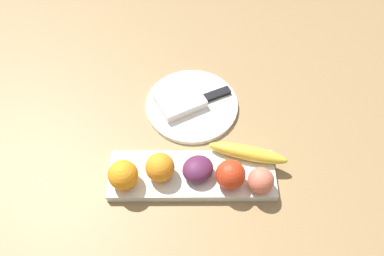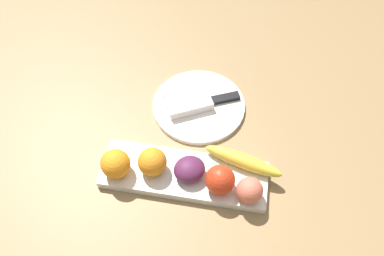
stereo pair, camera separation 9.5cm
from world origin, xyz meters
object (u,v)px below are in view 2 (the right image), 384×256
object	(u,v)px
apple	(220,180)
banana	(243,161)
orange_near_apple	(152,162)
orange_near_banana	(116,164)
knife	(218,100)
peach	(250,190)
grape_bunch	(189,169)
dinner_plate	(199,106)
fruit_tray	(184,175)
folded_napkin	(187,100)

from	to	relation	value
apple	banana	world-z (taller)	apple
orange_near_apple	orange_near_banana	bearing A→B (deg)	13.46
orange_near_apple	knife	distance (m)	0.28
orange_near_apple	peach	xyz separation A→B (m)	(-0.23, 0.03, -0.00)
peach	grape_bunch	xyz separation A→B (m)	(0.14, -0.03, -0.01)
grape_bunch	dinner_plate	world-z (taller)	grape_bunch
apple	orange_near_apple	size ratio (longest dim) A/B	1.01
banana	orange_near_apple	xyz separation A→B (m)	(0.21, 0.05, 0.02)
fruit_tray	banana	world-z (taller)	banana
banana	folded_napkin	distance (m)	0.24
fruit_tray	orange_near_apple	bearing A→B (deg)	2.72
orange_near_apple	orange_near_banana	size ratio (longest dim) A/B	0.98
fruit_tray	orange_near_apple	world-z (taller)	orange_near_apple
peach	dinner_plate	world-z (taller)	peach
grape_bunch	fruit_tray	bearing A→B (deg)	-8.65
knife	peach	bearing A→B (deg)	86.50
apple	dinner_plate	bearing A→B (deg)	-70.33
orange_near_apple	folded_napkin	distance (m)	0.23
apple	peach	bearing A→B (deg)	169.35
banana	grape_bunch	xyz separation A→B (m)	(0.12, 0.05, 0.00)
orange_near_apple	peach	size ratio (longest dim) A/B	1.13
knife	orange_near_apple	bearing A→B (deg)	38.61
folded_napkin	knife	world-z (taller)	folded_napkin
apple	orange_near_banana	size ratio (longest dim) A/B	0.99
fruit_tray	dinner_plate	bearing A→B (deg)	-90.00
fruit_tray	banana	xyz separation A→B (m)	(-0.13, -0.04, 0.03)
dinner_plate	knife	world-z (taller)	knife
peach	grape_bunch	distance (m)	0.15
fruit_tray	dinner_plate	world-z (taller)	fruit_tray
dinner_plate	folded_napkin	world-z (taller)	folded_napkin
fruit_tray	orange_near_banana	size ratio (longest dim) A/B	5.68
orange_near_banana	peach	xyz separation A→B (m)	(-0.31, 0.01, -0.00)
grape_bunch	banana	bearing A→B (deg)	-159.03
orange_near_apple	knife	bearing A→B (deg)	-116.94
fruit_tray	banana	distance (m)	0.14
apple	grape_bunch	xyz separation A→B (m)	(0.07, -0.02, -0.01)
apple	orange_near_apple	xyz separation A→B (m)	(0.16, -0.02, -0.00)
banana	folded_napkin	bearing A→B (deg)	147.57
orange_near_banana	orange_near_apple	bearing A→B (deg)	-166.54
orange_near_apple	dinner_plate	size ratio (longest dim) A/B	0.27
knife	apple	bearing A→B (deg)	73.63
orange_near_banana	folded_napkin	distance (m)	0.28
peach	dinner_plate	bearing A→B (deg)	-58.78
orange_near_apple	dinner_plate	xyz separation A→B (m)	(-0.07, -0.22, -0.05)
apple	peach	xyz separation A→B (m)	(-0.07, 0.01, -0.00)
banana	grape_bunch	bearing A→B (deg)	-144.80
fruit_tray	peach	bearing A→B (deg)	167.02
peach	folded_napkin	size ratio (longest dim) A/B	0.51
banana	folded_napkin	xyz separation A→B (m)	(0.17, -0.18, -0.02)
fruit_tray	knife	xyz separation A→B (m)	(-0.05, -0.24, 0.01)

